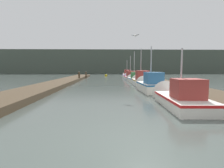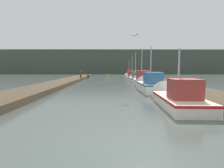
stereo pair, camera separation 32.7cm
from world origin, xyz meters
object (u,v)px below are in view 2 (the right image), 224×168
at_px(fishing_boat_5, 129,75).
at_px(seagull_lead, 134,35).
at_px(fishing_boat_0, 176,97).
at_px(mooring_piling_3, 81,76).
at_px(fishing_boat_1, 150,85).
at_px(fishing_boat_2, 141,80).
at_px(mooring_piling_1, 139,77).
at_px(channel_buoy, 108,76).
at_px(mooring_piling_0, 88,75).
at_px(fishing_boat_3, 135,79).
at_px(mooring_piling_2, 139,76).
at_px(fishing_boat_4, 132,77).

xyz_separation_m(fishing_boat_5, seagull_lead, (-1.81, -20.98, 3.56)).
xyz_separation_m(fishing_boat_0, mooring_piling_3, (-7.62, 17.08, 0.27)).
height_order(fishing_boat_1, mooring_piling_3, fishing_boat_1).
height_order(fishing_boat_2, mooring_piling_1, fishing_boat_2).
distance_m(fishing_boat_0, channel_buoy, 30.66).
height_order(mooring_piling_0, mooring_piling_3, mooring_piling_3).
xyz_separation_m(fishing_boat_1, fishing_boat_3, (0.15, 9.53, -0.10)).
relative_size(fishing_boat_1, fishing_boat_5, 0.81).
xyz_separation_m(mooring_piling_2, seagull_lead, (-2.79, -14.81, 3.42)).
bearing_deg(fishing_boat_2, mooring_piling_2, 83.72).
relative_size(fishing_boat_0, seagull_lead, 9.04).
relative_size(fishing_boat_4, channel_buoy, 5.64).
distance_m(fishing_boat_0, mooring_piling_0, 24.48).
distance_m(mooring_piling_2, mooring_piling_3, 8.91).
bearing_deg(fishing_boat_5, fishing_boat_2, -89.13).
height_order(fishing_boat_2, mooring_piling_2, fishing_boat_2).
relative_size(fishing_boat_1, fishing_boat_4, 0.75).
relative_size(fishing_boat_5, mooring_piling_1, 5.84).
relative_size(channel_buoy, seagull_lead, 2.05).
height_order(fishing_boat_3, mooring_piling_3, fishing_boat_3).
bearing_deg(fishing_boat_1, mooring_piling_3, 121.61).
relative_size(mooring_piling_0, mooring_piling_3, 0.91).
relative_size(fishing_boat_5, channel_buoy, 5.19).
bearing_deg(mooring_piling_0, mooring_piling_1, -28.72).
xyz_separation_m(mooring_piling_0, mooring_piling_1, (8.54, -4.68, -0.11)).
height_order(fishing_boat_5, mooring_piling_1, fishing_boat_5).
relative_size(fishing_boat_0, mooring_piling_3, 3.66).
distance_m(fishing_boat_5, mooring_piling_3, 10.85).
bearing_deg(mooring_piling_0, fishing_boat_3, -48.67).
relative_size(fishing_boat_1, seagull_lead, 8.65).
xyz_separation_m(fishing_boat_0, fishing_boat_1, (-0.09, 5.36, 0.11)).
height_order(fishing_boat_5, channel_buoy, fishing_boat_5).
distance_m(fishing_boat_2, fishing_boat_5, 14.18).
xyz_separation_m(fishing_boat_5, mooring_piling_0, (-7.59, -1.24, 0.10)).
bearing_deg(fishing_boat_3, mooring_piling_1, 72.38).
bearing_deg(mooring_piling_3, fishing_boat_4, 18.91).
bearing_deg(fishing_boat_4, mooring_piling_3, -161.04).
bearing_deg(fishing_boat_3, fishing_boat_2, -90.77).
xyz_separation_m(fishing_boat_0, mooring_piling_1, (1.16, 18.66, 0.10)).
height_order(mooring_piling_2, seagull_lead, seagull_lead).
distance_m(mooring_piling_2, channel_buoy, 13.01).
relative_size(fishing_boat_3, channel_buoy, 4.49).
xyz_separation_m(mooring_piling_3, seagull_lead, (6.02, -13.49, 3.39)).
bearing_deg(channel_buoy, fishing_boat_4, -69.71).
distance_m(mooring_piling_0, seagull_lead, 20.86).
height_order(fishing_boat_1, mooring_piling_0, fishing_boat_1).
relative_size(mooring_piling_3, seagull_lead, 2.47).
height_order(fishing_boat_2, fishing_boat_5, fishing_boat_2).
bearing_deg(fishing_boat_2, fishing_boat_4, 91.04).
bearing_deg(mooring_piling_3, mooring_piling_1, 10.21).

